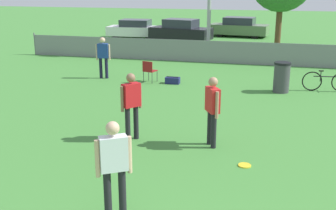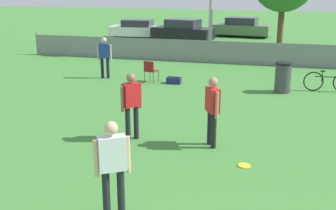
{
  "view_description": "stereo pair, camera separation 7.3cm",
  "coord_description": "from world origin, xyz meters",
  "px_view_note": "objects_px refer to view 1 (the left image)",
  "views": [
    {
      "loc": [
        0.8,
        -2.77,
        3.91
      ],
      "look_at": [
        -1.63,
        6.66,
        1.05
      ],
      "focal_mm": 45.0,
      "sensor_mm": 36.0,
      "label": 1
    },
    {
      "loc": [
        0.87,
        -2.75,
        3.91
      ],
      "look_at": [
        -1.63,
        6.66,
        1.05
      ],
      "focal_mm": 45.0,
      "sensor_mm": 36.0,
      "label": 2
    }
  ],
  "objects_px": {
    "spectator_in_blue": "(103,55)",
    "bicycle_sideline": "(327,81)",
    "parked_car_dark": "(181,31)",
    "player_defender_red": "(212,106)",
    "frisbee_disc": "(245,165)",
    "gear_bag_sideline": "(173,80)",
    "player_receiver_white": "(114,162)",
    "folding_chair_sideline": "(149,70)",
    "player_thrower_red": "(131,101)",
    "parked_car_olive": "(239,27)",
    "trash_bin": "(282,77)",
    "parked_car_white": "(136,29)"
  },
  "relations": [
    {
      "from": "spectator_in_blue",
      "to": "bicycle_sideline",
      "type": "distance_m",
      "value": 8.87
    },
    {
      "from": "bicycle_sideline",
      "to": "parked_car_dark",
      "type": "bearing_deg",
      "value": 119.07
    },
    {
      "from": "player_defender_red",
      "to": "bicycle_sideline",
      "type": "xyz_separation_m",
      "value": [
        3.29,
        6.46,
        -0.65
      ]
    },
    {
      "from": "frisbee_disc",
      "to": "gear_bag_sideline",
      "type": "height_order",
      "value": "gear_bag_sideline"
    },
    {
      "from": "frisbee_disc",
      "to": "gear_bag_sideline",
      "type": "bearing_deg",
      "value": 115.35
    },
    {
      "from": "player_receiver_white",
      "to": "frisbee_disc",
      "type": "relative_size",
      "value": 6.09
    },
    {
      "from": "spectator_in_blue",
      "to": "folding_chair_sideline",
      "type": "relative_size",
      "value": 1.96
    },
    {
      "from": "player_thrower_red",
      "to": "parked_car_olive",
      "type": "height_order",
      "value": "player_thrower_red"
    },
    {
      "from": "bicycle_sideline",
      "to": "player_receiver_white",
      "type": "bearing_deg",
      "value": -119.25
    },
    {
      "from": "parked_car_dark",
      "to": "trash_bin",
      "type": "bearing_deg",
      "value": -50.21
    },
    {
      "from": "player_defender_red",
      "to": "parked_car_dark",
      "type": "relative_size",
      "value": 0.4
    },
    {
      "from": "player_thrower_red",
      "to": "bicycle_sideline",
      "type": "bearing_deg",
      "value": -2.02
    },
    {
      "from": "player_thrower_red",
      "to": "parked_car_white",
      "type": "bearing_deg",
      "value": 55.59
    },
    {
      "from": "player_thrower_red",
      "to": "parked_car_olive",
      "type": "bearing_deg",
      "value": 35.42
    },
    {
      "from": "player_thrower_red",
      "to": "parked_car_white",
      "type": "xyz_separation_m",
      "value": [
        -6.44,
        19.35,
        -0.38
      ]
    },
    {
      "from": "gear_bag_sideline",
      "to": "frisbee_disc",
      "type": "bearing_deg",
      "value": -64.65
    },
    {
      "from": "gear_bag_sideline",
      "to": "folding_chair_sideline",
      "type": "bearing_deg",
      "value": -177.95
    },
    {
      "from": "parked_car_olive",
      "to": "player_thrower_red",
      "type": "bearing_deg",
      "value": -85.13
    },
    {
      "from": "gear_bag_sideline",
      "to": "bicycle_sideline",
      "type": "bearing_deg",
      "value": 2.33
    },
    {
      "from": "player_thrower_red",
      "to": "gear_bag_sideline",
      "type": "bearing_deg",
      "value": 41.57
    },
    {
      "from": "player_defender_red",
      "to": "frisbee_disc",
      "type": "distance_m",
      "value": 1.68
    },
    {
      "from": "bicycle_sideline",
      "to": "trash_bin",
      "type": "height_order",
      "value": "trash_bin"
    },
    {
      "from": "player_defender_red",
      "to": "frisbee_disc",
      "type": "xyz_separation_m",
      "value": [
        0.9,
        -0.99,
        -1.01
      ]
    },
    {
      "from": "spectator_in_blue",
      "to": "trash_bin",
      "type": "xyz_separation_m",
      "value": [
        7.22,
        -0.54,
        -0.45
      ]
    },
    {
      "from": "frisbee_disc",
      "to": "trash_bin",
      "type": "distance_m",
      "value": 6.96
    },
    {
      "from": "gear_bag_sideline",
      "to": "parked_car_olive",
      "type": "distance_m",
      "value": 15.84
    },
    {
      "from": "frisbee_disc",
      "to": "parked_car_dark",
      "type": "xyz_separation_m",
      "value": [
        -5.81,
        19.19,
        0.71
      ]
    },
    {
      "from": "folding_chair_sideline",
      "to": "gear_bag_sideline",
      "type": "xyz_separation_m",
      "value": [
        0.96,
        0.03,
        -0.39
      ]
    },
    {
      "from": "player_thrower_red",
      "to": "parked_car_olive",
      "type": "xyz_separation_m",
      "value": [
        0.68,
        22.08,
        -0.34
      ]
    },
    {
      "from": "player_receiver_white",
      "to": "frisbee_disc",
      "type": "bearing_deg",
      "value": 21.26
    },
    {
      "from": "player_receiver_white",
      "to": "bicycle_sideline",
      "type": "distance_m",
      "value": 11.06
    },
    {
      "from": "folding_chair_sideline",
      "to": "parked_car_white",
      "type": "bearing_deg",
      "value": -55.01
    },
    {
      "from": "player_receiver_white",
      "to": "parked_car_white",
      "type": "height_order",
      "value": "player_receiver_white"
    },
    {
      "from": "bicycle_sideline",
      "to": "gear_bag_sideline",
      "type": "height_order",
      "value": "bicycle_sideline"
    },
    {
      "from": "player_defender_red",
      "to": "player_thrower_red",
      "type": "xyz_separation_m",
      "value": [
        -2.04,
        -0.07,
        0.0
      ]
    },
    {
      "from": "trash_bin",
      "to": "parked_car_dark",
      "type": "height_order",
      "value": "parked_car_dark"
    },
    {
      "from": "gear_bag_sideline",
      "to": "parked_car_white",
      "type": "distance_m",
      "value": 14.36
    },
    {
      "from": "player_defender_red",
      "to": "folding_chair_sideline",
      "type": "distance_m",
      "value": 7.12
    },
    {
      "from": "gear_bag_sideline",
      "to": "parked_car_dark",
      "type": "bearing_deg",
      "value": 101.3
    },
    {
      "from": "player_receiver_white",
      "to": "frisbee_disc",
      "type": "xyz_separation_m",
      "value": [
        1.98,
        2.68,
        -1.01
      ]
    },
    {
      "from": "player_thrower_red",
      "to": "player_receiver_white",
      "type": "distance_m",
      "value": 3.72
    },
    {
      "from": "bicycle_sideline",
      "to": "trash_bin",
      "type": "relative_size",
      "value": 1.59
    },
    {
      "from": "player_receiver_white",
      "to": "spectator_in_blue",
      "type": "xyz_separation_m",
      "value": [
        -4.47,
        10.12,
        -0.02
      ]
    },
    {
      "from": "folding_chair_sideline",
      "to": "bicycle_sideline",
      "type": "height_order",
      "value": "folding_chair_sideline"
    },
    {
      "from": "spectator_in_blue",
      "to": "parked_car_dark",
      "type": "bearing_deg",
      "value": -105.68
    },
    {
      "from": "frisbee_disc",
      "to": "player_defender_red",
      "type": "bearing_deg",
      "value": 132.12
    },
    {
      "from": "player_thrower_red",
      "to": "trash_bin",
      "type": "relative_size",
      "value": 1.57
    },
    {
      "from": "player_receiver_white",
      "to": "gear_bag_sideline",
      "type": "bearing_deg",
      "value": 65.98
    },
    {
      "from": "spectator_in_blue",
      "to": "bicycle_sideline",
      "type": "xyz_separation_m",
      "value": [
        8.84,
        0.02,
        -0.63
      ]
    },
    {
      "from": "trash_bin",
      "to": "parked_car_olive",
      "type": "distance_m",
      "value": 16.39
    }
  ]
}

